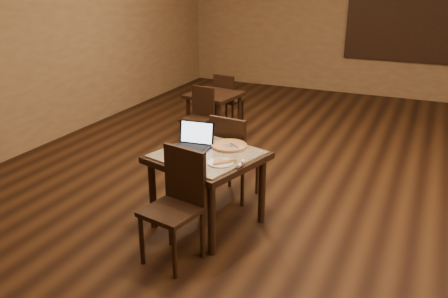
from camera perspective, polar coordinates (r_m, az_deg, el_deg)
The scene contains 17 objects.
ground at distance 5.48m, azimuth 10.45°, elevation -5.52°, with size 10.00×10.00×0.00m, color black.
wall_back at distance 9.91m, azimuth 18.59°, elevation 14.58°, with size 8.00×0.02×3.00m, color olive.
wall_left at distance 7.06m, azimuth -22.57°, elevation 11.95°, with size 0.02×10.00×3.00m, color olive.
mural at distance 9.82m, azimuth 21.57°, elevation 14.47°, with size 2.34×0.05×1.64m.
tiled_table at distance 4.54m, azimuth -1.99°, elevation -1.74°, with size 1.13×1.13×0.76m.
chair_main_near at distance 4.09m, azimuth -5.61°, elevation -6.03°, with size 0.51×0.51×1.00m.
chair_main_far at distance 5.11m, azimuth 1.00°, elevation -0.49°, with size 0.46×0.46×0.97m.
laptop at distance 4.66m, azimuth -3.64°, elevation 1.00°, with size 0.38×0.31×0.24m.
plate at distance 4.26m, azimuth -0.43°, elevation -1.69°, with size 0.23×0.23×0.01m, color white.
pizza_slice at distance 4.26m, azimuth -0.43°, elevation -1.49°, with size 0.20×0.20×0.02m, color beige, non-canonical shape.
pizza_pan at distance 4.66m, azimuth 0.62°, elevation 0.27°, with size 0.35×0.35×0.01m, color silver.
pizza_whole at distance 4.65m, azimuth 0.62°, elevation 0.44°, with size 0.35×0.35×0.02m.
spatula at distance 4.63m, azimuth 0.75°, elevation 0.42°, with size 0.10×0.23×0.01m, color silver.
napkin_roll at distance 4.23m, azimuth 2.01°, elevation -1.76°, with size 0.04×0.16×0.04m.
other_table_b at distance 7.16m, azimuth -1.21°, elevation 5.84°, with size 0.80×0.80×0.66m.
other_table_b_chair_near at distance 6.75m, azimuth -2.95°, elevation 4.28°, with size 0.42×0.42×0.86m.
other_table_b_chair_far at distance 7.62m, azimuth 0.35°, elevation 6.25°, with size 0.42×0.42×0.86m.
Camera 1 is at (1.10, -4.81, 2.40)m, focal length 38.00 mm.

